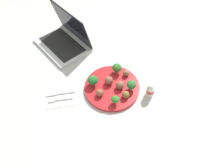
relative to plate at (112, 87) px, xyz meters
name	(u,v)px	position (x,y,z in m)	size (l,w,h in m)	color
ground_plane	(112,88)	(0.00, 0.00, -0.01)	(4.00, 4.00, 0.00)	#B2B2AD
plate	(112,87)	(0.00, 0.00, 0.00)	(0.28, 0.28, 0.02)	red
broccoli_floret_front_right	(117,68)	(-0.03, -0.09, 0.04)	(0.05, 0.05, 0.05)	#96BC70
broccoli_floret_center	(131,85)	(-0.09, 0.02, 0.04)	(0.05, 0.05, 0.05)	#94C87C
broccoli_floret_back_left	(93,80)	(0.09, -0.02, 0.04)	(0.05, 0.05, 0.05)	#91BC76
broccoli_floret_near_rim	(115,99)	(-0.01, 0.10, 0.04)	(0.04, 0.04, 0.04)	#A8C681
meatball_center	(109,81)	(0.01, -0.02, 0.03)	(0.04, 0.04, 0.04)	brown
meatball_near_rim	(100,93)	(0.06, 0.05, 0.03)	(0.04, 0.04, 0.04)	brown
meatball_mid_left	(126,73)	(-0.08, -0.07, 0.02)	(0.03, 0.03, 0.03)	brown
meatball_front_left	(126,95)	(-0.06, 0.07, 0.03)	(0.04, 0.04, 0.04)	brown
meatball_mid_right	(120,85)	(-0.04, 0.01, 0.03)	(0.04, 0.04, 0.04)	brown
napkin	(61,97)	(0.26, 0.03, -0.01)	(0.17, 0.12, 0.01)	white
fork	(59,99)	(0.26, 0.05, 0.00)	(0.12, 0.03, 0.01)	silver
knife	(59,93)	(0.27, 0.02, 0.00)	(0.15, 0.03, 0.01)	silver
yogurt_bottle	(151,90)	(-0.18, 0.05, 0.03)	(0.04, 0.04, 0.08)	white
laptop	(65,39)	(0.26, -0.35, 0.03)	(0.37, 0.39, 0.21)	silver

